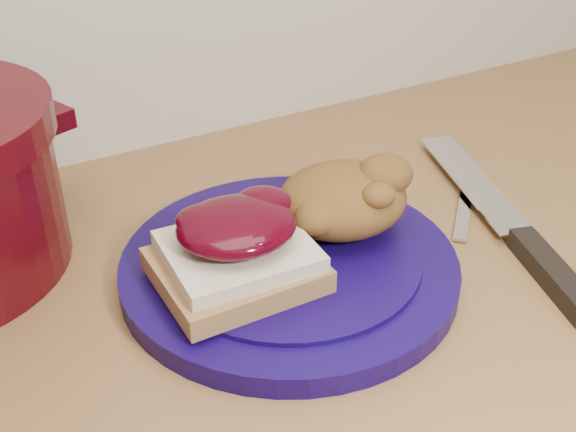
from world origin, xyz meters
TOP-DOWN VIEW (x-y plane):
  - plate at (-0.02, 1.49)m, footprint 0.33×0.33m
  - sandwich at (-0.07, 1.48)m, footprint 0.13×0.11m
  - stuffing_mound at (0.05, 1.50)m, footprint 0.13×0.12m
  - chef_knife at (0.19, 1.41)m, footprint 0.13×0.34m
  - butter_knife at (0.21, 1.51)m, footprint 0.13×0.13m

SIDE VIEW (x-z plane):
  - butter_knife at x=0.21m, z-range 0.90..0.90m
  - plate at x=-0.02m, z-range 0.90..0.92m
  - chef_knife at x=0.19m, z-range 0.90..0.92m
  - sandwich at x=-0.07m, z-range 0.92..0.98m
  - stuffing_mound at x=0.05m, z-range 0.92..0.99m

